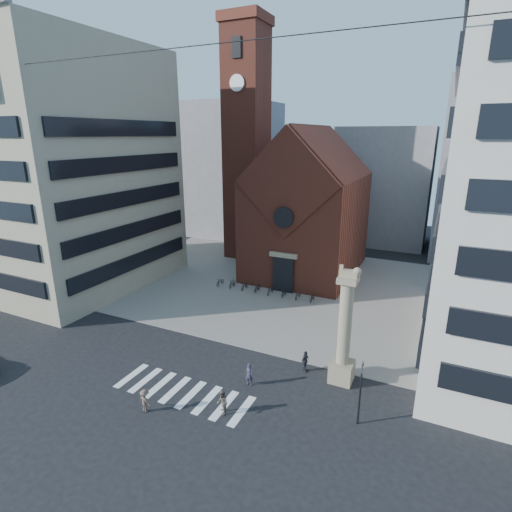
% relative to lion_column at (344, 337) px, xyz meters
% --- Properties ---
extents(ground, '(120.00, 120.00, 0.00)m').
position_rel_lion_column_xyz_m(ground, '(-10.01, -3.00, -3.46)').
color(ground, black).
rests_on(ground, ground).
extents(piazza, '(46.00, 30.00, 0.05)m').
position_rel_lion_column_xyz_m(piazza, '(-10.01, 16.00, -3.43)').
color(piazza, gray).
rests_on(piazza, ground).
extents(zebra_crossing, '(10.20, 3.20, 0.01)m').
position_rel_lion_column_xyz_m(zebra_crossing, '(-9.46, -6.00, -3.45)').
color(zebra_crossing, white).
rests_on(zebra_crossing, ground).
extents(church, '(12.00, 16.65, 18.00)m').
position_rel_lion_column_xyz_m(church, '(-10.01, 22.04, 4.53)').
color(church, brown).
rests_on(church, ground).
extents(campanile, '(5.50, 5.50, 31.20)m').
position_rel_lion_column_xyz_m(campanile, '(-20.01, 25.00, 12.28)').
color(campanile, brown).
rests_on(campanile, ground).
extents(building_left, '(18.00, 20.00, 26.00)m').
position_rel_lion_column_xyz_m(building_left, '(-34.01, 7.00, 9.54)').
color(building_left, gray).
rests_on(building_left, ground).
extents(bg_block_left, '(16.00, 14.00, 22.00)m').
position_rel_lion_column_xyz_m(bg_block_left, '(-30.01, 37.00, 7.54)').
color(bg_block_left, gray).
rests_on(bg_block_left, ground).
extents(bg_block_mid, '(14.00, 12.00, 18.00)m').
position_rel_lion_column_xyz_m(bg_block_mid, '(-4.01, 42.00, 5.54)').
color(bg_block_mid, gray).
rests_on(bg_block_mid, ground).
extents(bg_block_right, '(16.00, 14.00, 24.00)m').
position_rel_lion_column_xyz_m(bg_block_right, '(11.99, 39.00, 8.54)').
color(bg_block_right, gray).
rests_on(bg_block_right, ground).
extents(lion_column, '(1.63, 1.60, 8.68)m').
position_rel_lion_column_xyz_m(lion_column, '(0.00, 0.00, 0.00)').
color(lion_column, gray).
rests_on(lion_column, ground).
extents(traffic_light, '(0.13, 0.16, 4.30)m').
position_rel_lion_column_xyz_m(traffic_light, '(1.99, -4.00, -1.17)').
color(traffic_light, black).
rests_on(traffic_light, ground).
extents(pedestrian_0, '(0.62, 0.41, 1.68)m').
position_rel_lion_column_xyz_m(pedestrian_0, '(-5.71, -3.32, -2.62)').
color(pedestrian_0, '#302F41').
rests_on(pedestrian_0, ground).
extents(pedestrian_1, '(0.98, 1.02, 1.66)m').
position_rel_lion_column_xyz_m(pedestrian_1, '(-5.90, -6.77, -2.63)').
color(pedestrian_1, '#595047').
rests_on(pedestrian_1, ground).
extents(pedestrian_2, '(0.62, 1.04, 1.65)m').
position_rel_lion_column_xyz_m(pedestrian_2, '(-2.74, 0.00, -2.63)').
color(pedestrian_2, '#27272F').
rests_on(pedestrian_2, ground).
extents(pedestrian_3, '(1.11, 0.80, 1.56)m').
position_rel_lion_column_xyz_m(pedestrian_3, '(-10.46, -8.62, -2.68)').
color(pedestrian_3, brown).
rests_on(pedestrian_3, ground).
extents(scooter_0, '(0.60, 1.65, 0.86)m').
position_rel_lion_column_xyz_m(scooter_0, '(-17.34, 12.57, -2.97)').
color(scooter_0, black).
rests_on(scooter_0, piazza).
extents(scooter_1, '(0.47, 1.60, 0.96)m').
position_rel_lion_column_xyz_m(scooter_1, '(-15.74, 12.57, -2.93)').
color(scooter_1, black).
rests_on(scooter_1, piazza).
extents(scooter_2, '(0.60, 1.65, 0.86)m').
position_rel_lion_column_xyz_m(scooter_2, '(-14.15, 12.57, -2.97)').
color(scooter_2, black).
rests_on(scooter_2, piazza).
extents(scooter_3, '(0.47, 1.60, 0.96)m').
position_rel_lion_column_xyz_m(scooter_3, '(-12.55, 12.57, -2.93)').
color(scooter_3, black).
rests_on(scooter_3, piazza).
extents(scooter_4, '(0.60, 1.65, 0.86)m').
position_rel_lion_column_xyz_m(scooter_4, '(-10.96, 12.57, -2.97)').
color(scooter_4, black).
rests_on(scooter_4, piazza).
extents(scooter_5, '(0.47, 1.60, 0.96)m').
position_rel_lion_column_xyz_m(scooter_5, '(-9.36, 12.57, -2.93)').
color(scooter_5, black).
rests_on(scooter_5, piazza).
extents(scooter_6, '(0.60, 1.65, 0.86)m').
position_rel_lion_column_xyz_m(scooter_6, '(-7.77, 12.57, -2.97)').
color(scooter_6, black).
rests_on(scooter_6, piazza).
extents(scooter_7, '(0.47, 1.60, 0.96)m').
position_rel_lion_column_xyz_m(scooter_7, '(-6.17, 12.57, -2.93)').
color(scooter_7, black).
rests_on(scooter_7, piazza).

